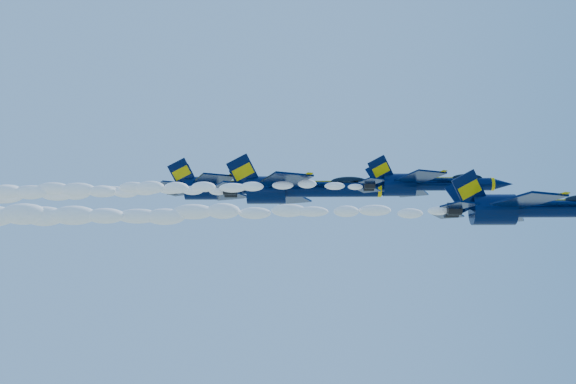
{
  "coord_description": "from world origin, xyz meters",
  "views": [
    {
      "loc": [
        -7.16,
        -75.01,
        137.39
      ],
      "look_at": [
        -8.29,
        -0.88,
        153.14
      ],
      "focal_mm": 45.0,
      "sensor_mm": 36.0,
      "label": 1
    }
  ],
  "objects_px": {
    "jet_second": "(429,184)",
    "jet_third": "(302,189)",
    "jet_fourth": "(232,187)",
    "jet_lead": "(533,208)"
  },
  "relations": [
    {
      "from": "jet_second",
      "to": "jet_fourth",
      "type": "xyz_separation_m",
      "value": [
        -21.38,
        11.48,
        2.24
      ]
    },
    {
      "from": "jet_fourth",
      "to": "jet_third",
      "type": "bearing_deg",
      "value": -34.78
    },
    {
      "from": "jet_lead",
      "to": "jet_third",
      "type": "bearing_deg",
      "value": 141.35
    },
    {
      "from": "jet_second",
      "to": "jet_third",
      "type": "height_order",
      "value": "jet_third"
    },
    {
      "from": "jet_second",
      "to": "jet_fourth",
      "type": "bearing_deg",
      "value": 151.77
    },
    {
      "from": "jet_second",
      "to": "jet_third",
      "type": "bearing_deg",
      "value": 156.52
    },
    {
      "from": "jet_fourth",
      "to": "jet_second",
      "type": "bearing_deg",
      "value": -28.23
    },
    {
      "from": "jet_second",
      "to": "jet_lead",
      "type": "bearing_deg",
      "value": -55.75
    },
    {
      "from": "jet_lead",
      "to": "jet_fourth",
      "type": "height_order",
      "value": "jet_fourth"
    },
    {
      "from": "jet_lead",
      "to": "jet_third",
      "type": "height_order",
      "value": "jet_third"
    }
  ]
}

